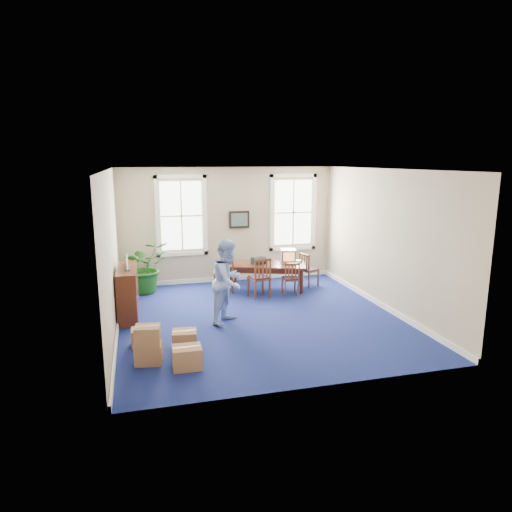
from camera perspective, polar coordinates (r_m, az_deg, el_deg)
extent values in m
plane|color=navy|center=(10.11, 0.32, -7.67)|extent=(6.50, 6.50, 0.00)
plane|color=white|center=(9.52, 0.34, 10.79)|extent=(6.50, 6.50, 0.00)
plane|color=tan|center=(12.81, -3.46, 3.89)|extent=(6.50, 0.00, 6.50)
plane|color=tan|center=(6.68, 7.63, -3.73)|extent=(6.50, 0.00, 6.50)
plane|color=tan|center=(9.38, -17.66, 0.36)|extent=(0.00, 6.50, 6.50)
plane|color=tan|center=(10.85, 15.83, 1.98)|extent=(0.00, 6.50, 6.50)
cube|color=white|center=(13.09, -3.35, -2.82)|extent=(6.00, 0.04, 0.12)
cube|color=white|center=(9.79, -16.91, -8.50)|extent=(0.04, 6.50, 0.12)
cube|color=white|center=(11.19, 15.25, -5.81)|extent=(0.04, 6.50, 0.12)
cube|color=white|center=(12.36, 5.31, -0.63)|extent=(0.22, 0.24, 0.05)
cube|color=black|center=(12.06, 0.32, -0.58)|extent=(0.41, 0.33, 0.18)
imported|color=#8FABE6|center=(9.60, -3.49, -3.17)|extent=(1.07, 1.10, 1.78)
cube|color=#471D11|center=(10.33, -15.73, -4.43)|extent=(0.44, 1.44, 1.12)
imported|color=#154C13|center=(12.16, -13.68, -1.31)|extent=(1.47, 1.36, 1.35)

